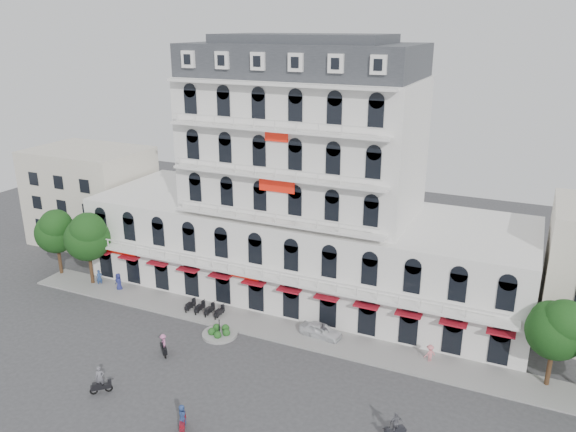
# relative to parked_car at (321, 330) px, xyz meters

# --- Properties ---
(ground) EXTENTS (120.00, 120.00, 0.00)m
(ground) POSITION_rel_parked_car_xyz_m (-5.42, -9.50, -0.66)
(ground) COLOR #38383A
(ground) RESTS_ON ground
(sidewalk) EXTENTS (53.00, 4.00, 0.16)m
(sidewalk) POSITION_rel_parked_car_xyz_m (-5.42, -0.50, -0.58)
(sidewalk) COLOR gray
(sidewalk) RESTS_ON ground
(main_building) EXTENTS (45.00, 15.00, 25.80)m
(main_building) POSITION_rel_parked_car_xyz_m (-5.42, 8.50, 9.30)
(main_building) COLOR silver
(main_building) RESTS_ON ground
(flank_building_west) EXTENTS (14.00, 10.00, 12.00)m
(flank_building_west) POSITION_rel_parked_car_xyz_m (-35.42, 10.50, 5.34)
(flank_building_west) COLOR beige
(flank_building_west) RESTS_ON ground
(traffic_island) EXTENTS (3.20, 3.20, 1.60)m
(traffic_island) POSITION_rel_parked_car_xyz_m (-8.42, -3.50, -0.41)
(traffic_island) COLOR gray
(traffic_island) RESTS_ON ground
(parked_scooter_row) EXTENTS (4.40, 1.80, 1.10)m
(parked_scooter_row) POSITION_rel_parked_car_xyz_m (-11.77, -0.70, -0.66)
(parked_scooter_row) COLOR black
(parked_scooter_row) RESTS_ON ground
(tree_west_outer) EXTENTS (4.50, 4.48, 7.76)m
(tree_west_outer) POSITION_rel_parked_car_xyz_m (-31.37, 0.48, 4.68)
(tree_west_outer) COLOR #382314
(tree_west_outer) RESTS_ON ground
(tree_west_inner) EXTENTS (4.76, 4.76, 8.25)m
(tree_west_inner) POSITION_rel_parked_car_xyz_m (-26.37, -0.02, 5.02)
(tree_west_inner) COLOR #382314
(tree_west_inner) RESTS_ON ground
(tree_east_inner) EXTENTS (4.40, 4.37, 7.57)m
(tree_east_inner) POSITION_rel_parked_car_xyz_m (18.63, 0.48, 4.55)
(tree_east_inner) COLOR #382314
(tree_east_inner) RESTS_ON ground
(parked_car) EXTENTS (4.03, 1.94, 1.33)m
(parked_car) POSITION_rel_parked_car_xyz_m (0.00, 0.00, 0.00)
(parked_car) COLOR silver
(parked_car) RESTS_ON ground
(rider_west) EXTENTS (1.35, 1.26, 2.29)m
(rider_west) POSITION_rel_parked_car_xyz_m (-12.32, -14.43, 0.39)
(rider_west) COLOR black
(rider_west) RESTS_ON ground
(rider_east) EXTENTS (1.05, 1.54, 2.06)m
(rider_east) POSITION_rel_parked_car_xyz_m (-4.26, -15.35, 0.34)
(rider_east) COLOR maroon
(rider_east) RESTS_ON ground
(rider_northeast) EXTENTS (1.36, 1.25, 2.12)m
(rider_northeast) POSITION_rel_parked_car_xyz_m (9.31, -10.12, 0.37)
(rider_northeast) COLOR #222228
(rider_northeast) RESTS_ON ground
(rider_center) EXTENTS (1.32, 1.30, 1.96)m
(rider_center) POSITION_rel_parked_car_xyz_m (-11.12, -8.14, 0.34)
(rider_center) COLOR black
(rider_center) RESTS_ON ground
(pedestrian_left) EXTENTS (1.06, 0.82, 1.92)m
(pedestrian_left) POSITION_rel_parked_car_xyz_m (-22.81, 0.00, 0.29)
(pedestrian_left) COLOR navy
(pedestrian_left) RESTS_ON ground
(pedestrian_mid) EXTENTS (1.04, 0.62, 1.66)m
(pedestrian_mid) POSITION_rel_parked_car_xyz_m (0.38, -0.35, 0.17)
(pedestrian_mid) COLOR #4E4C53
(pedestrian_mid) RESTS_ON ground
(pedestrian_right) EXTENTS (1.17, 1.17, 1.63)m
(pedestrian_right) POSITION_rel_parked_car_xyz_m (9.66, 0.00, 0.15)
(pedestrian_right) COLOR #E27780
(pedestrian_right) RESTS_ON ground
(pedestrian_far) EXTENTS (0.78, 0.73, 1.80)m
(pedestrian_far) POSITION_rel_parked_car_xyz_m (-25.42, 0.00, 0.23)
(pedestrian_far) COLOR navy
(pedestrian_far) RESTS_ON ground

